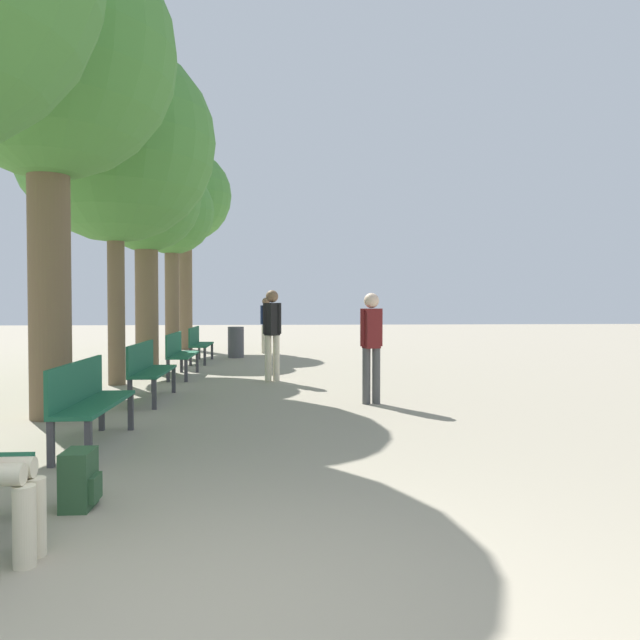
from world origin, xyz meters
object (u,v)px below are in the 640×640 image
(tree_row_3, at_px, (146,202))
(trash_bin, at_px, (236,342))
(tree_row_1, at_px, (47,56))
(pedestrian_mid, at_px, (272,329))
(tree_row_4, at_px, (171,215))
(bench_row_4, at_px, (198,341))
(backpack, at_px, (80,480))
(tree_row_5, at_px, (185,198))
(tree_row_2, at_px, (115,143))
(bench_row_1, at_px, (87,396))
(pedestrian_near, at_px, (371,340))
(bench_row_2, at_px, (148,366))
(bench_row_3, at_px, (179,351))
(pedestrian_far, at_px, (266,321))

(tree_row_3, height_order, trash_bin, tree_row_3)
(tree_row_3, bearing_deg, tree_row_1, -90.00)
(tree_row_1, height_order, pedestrian_mid, tree_row_1)
(tree_row_4, xyz_separation_m, pedestrian_mid, (2.88, -5.80, -3.00))
(bench_row_4, xyz_separation_m, backpack, (0.55, -11.35, -0.32))
(bench_row_4, xyz_separation_m, tree_row_1, (-0.97, -7.65, 4.20))
(tree_row_1, xyz_separation_m, tree_row_5, (0.00, 12.16, 0.19))
(tree_row_2, distance_m, pedestrian_mid, 4.51)
(bench_row_1, xyz_separation_m, tree_row_5, (-0.97, 13.84, 4.39))
(tree_row_4, height_order, pedestrian_mid, tree_row_4)
(pedestrian_near, distance_m, trash_bin, 8.53)
(bench_row_2, relative_size, tree_row_2, 0.28)
(bench_row_3, height_order, pedestrian_mid, pedestrian_mid)
(tree_row_3, relative_size, tree_row_4, 0.98)
(bench_row_1, xyz_separation_m, trash_bin, (0.86, 10.67, -0.11))
(tree_row_1, relative_size, tree_row_3, 1.25)
(tree_row_5, bearing_deg, trash_bin, -59.94)
(trash_bin, bearing_deg, tree_row_1, -101.49)
(bench_row_4, relative_size, trash_bin, 2.07)
(bench_row_2, distance_m, bench_row_3, 3.11)
(bench_row_1, distance_m, tree_row_4, 11.75)
(bench_row_3, distance_m, trash_bin, 4.54)
(pedestrian_mid, height_order, trash_bin, pedestrian_mid)
(tree_row_1, distance_m, tree_row_5, 12.16)
(trash_bin, bearing_deg, bench_row_4, -122.58)
(tree_row_1, distance_m, tree_row_4, 9.54)
(tree_row_4, bearing_deg, bench_row_2, -83.19)
(tree_row_5, bearing_deg, bench_row_1, -86.01)
(tree_row_2, bearing_deg, bench_row_1, -79.18)
(bench_row_1, bearing_deg, bench_row_2, 90.00)
(bench_row_1, xyz_separation_m, pedestrian_far, (1.68, 12.08, 0.42))
(tree_row_2, relative_size, pedestrian_far, 3.77)
(tree_row_4, bearing_deg, tree_row_1, -90.00)
(backpack, height_order, pedestrian_near, pedestrian_near)
(tree_row_1, bearing_deg, bench_row_3, 78.00)
(bench_row_3, distance_m, bench_row_4, 3.11)
(bench_row_1, height_order, tree_row_3, tree_row_3)
(bench_row_2, height_order, pedestrian_near, pedestrian_near)
(tree_row_2, bearing_deg, tree_row_1, -90.00)
(bench_row_4, bearing_deg, pedestrian_near, -63.15)
(tree_row_3, height_order, tree_row_4, tree_row_4)
(bench_row_2, distance_m, tree_row_5, 11.63)
(bench_row_1, relative_size, trash_bin, 2.07)
(tree_row_1, xyz_separation_m, trash_bin, (1.83, 9.00, -4.31))
(bench_row_2, distance_m, trash_bin, 7.62)
(pedestrian_mid, bearing_deg, pedestrian_near, -61.92)
(bench_row_4, distance_m, tree_row_5, 6.37)
(tree_row_4, relative_size, tree_row_5, 0.82)
(bench_row_1, relative_size, tree_row_5, 0.27)
(bench_row_2, xyz_separation_m, tree_row_5, (-0.97, 10.73, 4.39))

